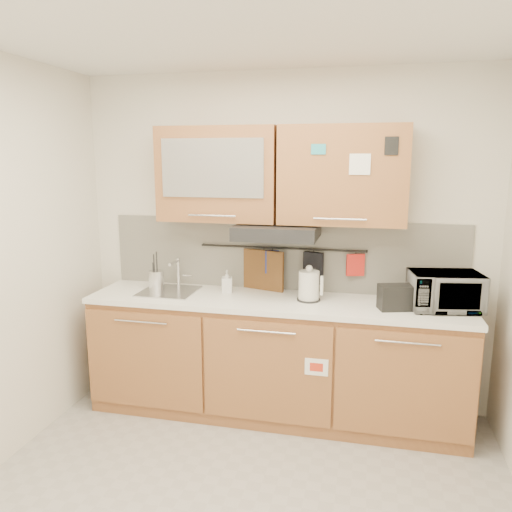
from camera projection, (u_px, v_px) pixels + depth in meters
The scene contains 18 objects.
ceiling at pixel (228, 12), 2.24m from camera, with size 3.20×3.20×0.00m, color white.
wall_back at pixel (283, 242), 3.93m from camera, with size 3.20×3.20×0.00m, color silver.
base_cabinet at pixel (275, 364), 3.81m from camera, with size 2.80×0.64×0.88m.
countertop at pixel (275, 302), 3.71m from camera, with size 2.82×0.62×0.04m, color white.
backsplash at pixel (282, 255), 3.94m from camera, with size 2.80×0.02×0.56m, color silver.
upper_cabinets at pixel (279, 175), 3.66m from camera, with size 1.82×0.37×0.70m.
range_hood at pixel (277, 231), 3.67m from camera, with size 0.60×0.46×0.10m, color black.
sink at pixel (169, 291), 3.91m from camera, with size 0.42×0.40×0.26m.
utensil_rail at pixel (282, 248), 3.89m from camera, with size 0.02×0.02×1.30m, color black.
utensil_crock at pixel (156, 280), 3.97m from camera, with size 0.14×0.14×0.30m.
kettle at pixel (309, 286), 3.65m from camera, with size 0.19×0.17×0.27m.
toaster at pixel (396, 297), 3.44m from camera, with size 0.26×0.20×0.17m.
microwave at pixel (445, 291), 3.43m from camera, with size 0.47×0.32×0.26m, color #999999.
soap_bottle at pixel (227, 281), 3.88m from camera, with size 0.08×0.08×0.17m, color #999999.
cutting_board at pixel (263, 277), 3.95m from camera, with size 0.35×0.03×0.43m, color brown.
oven_mitt at pixel (272, 262), 3.91m from camera, with size 0.11×0.03×0.18m, color navy.
dark_pouch at pixel (313, 268), 3.85m from camera, with size 0.15×0.04×0.24m, color black.
pot_holder at pixel (355, 265), 3.77m from camera, with size 0.14×0.02×0.17m, color red.
Camera 1 is at (0.66, -2.32, 1.96)m, focal length 35.00 mm.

